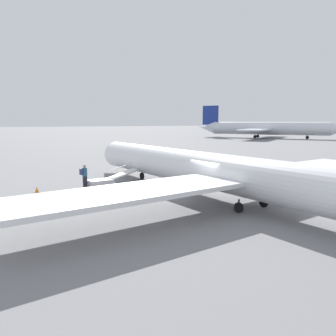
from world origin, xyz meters
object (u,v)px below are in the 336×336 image
at_px(boarding_stairs, 105,181).
at_px(passenger, 84,174).
at_px(airplane_main, 228,174).
at_px(airplane_far_center, 265,128).

distance_m(boarding_stairs, passenger, 1.71).
height_order(airplane_main, airplane_far_center, airplane_far_center).
distance_m(airplane_far_center, boarding_stairs, 79.14).
bearing_deg(passenger, airplane_far_center, 29.11).
distance_m(airplane_main, passenger, 10.87).
xyz_separation_m(airplane_far_center, boarding_stairs, (-49.87, 61.39, -2.56)).
distance_m(airplane_far_center, passenger, 80.41).
relative_size(boarding_stairs, passenger, 2.37).
xyz_separation_m(airplane_main, boarding_stairs, (8.59, 5.15, -1.44)).
xyz_separation_m(boarding_stairs, passenger, (-0.10, 1.58, 0.64)).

